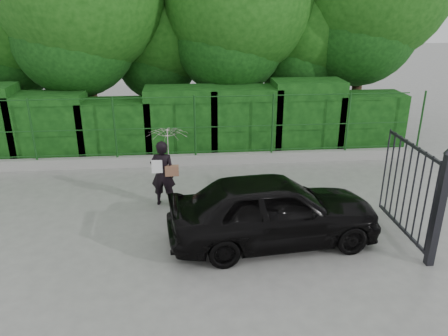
{
  "coord_description": "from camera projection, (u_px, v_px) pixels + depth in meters",
  "views": [
    {
      "loc": [
        0.13,
        -7.82,
        4.68
      ],
      "look_at": [
        0.96,
        1.3,
        1.1
      ],
      "focal_mm": 35.0,
      "sensor_mm": 36.0,
      "label": 1
    }
  ],
  "objects": [
    {
      "name": "gate",
      "position": [
        426.0,
        196.0,
        8.23
      ],
      "size": [
        0.22,
        2.33,
        2.36
      ],
      "color": "black",
      "rests_on": "ground"
    },
    {
      "name": "fence",
      "position": [
        189.0,
        126.0,
        12.7
      ],
      "size": [
        14.13,
        0.06,
        1.8
      ],
      "color": "#154416",
      "rests_on": "kerb"
    },
    {
      "name": "ground",
      "position": [
        183.0,
        242.0,
        8.94
      ],
      "size": [
        80.0,
        80.0,
        0.0
      ],
      "primitive_type": "plane",
      "color": "gray"
    },
    {
      "name": "hedge",
      "position": [
        179.0,
        122.0,
        13.66
      ],
      "size": [
        14.2,
        1.2,
        2.3
      ],
      "color": "black",
      "rests_on": "ground"
    },
    {
      "name": "car",
      "position": [
        273.0,
        209.0,
        8.74
      ],
      "size": [
        4.38,
        2.1,
        1.44
      ],
      "primitive_type": "imported",
      "rotation": [
        0.0,
        0.0,
        1.67
      ],
      "color": "black",
      "rests_on": "ground"
    },
    {
      "name": "trees",
      "position": [
        212.0,
        0.0,
        14.53
      ],
      "size": [
        17.1,
        6.15,
        8.08
      ],
      "color": "black",
      "rests_on": "ground"
    },
    {
      "name": "kerb",
      "position": [
        182.0,
        160.0,
        13.06
      ],
      "size": [
        14.0,
        0.25,
        0.3
      ],
      "primitive_type": "cube",
      "color": "#9E9E99",
      "rests_on": "ground"
    },
    {
      "name": "woman",
      "position": [
        167.0,
        155.0,
        10.2
      ],
      "size": [
        0.98,
        1.0,
        1.9
      ],
      "color": "black",
      "rests_on": "ground"
    }
  ]
}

